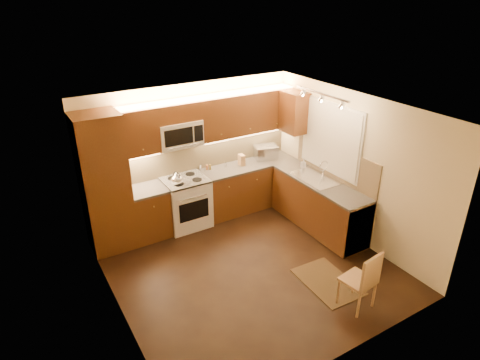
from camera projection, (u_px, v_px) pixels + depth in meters
floor at (250, 267)px, 6.50m from camera, size 4.00×4.00×0.01m
ceiling at (252, 112)px, 5.43m from camera, size 4.00×4.00×0.01m
wall_back at (191, 152)px, 7.51m from camera, size 4.00×0.01×2.50m
wall_front at (352, 271)px, 4.42m from camera, size 4.00×0.01×2.50m
wall_left at (112, 236)px, 5.03m from camera, size 0.01×4.00×2.50m
wall_right at (352, 167)px, 6.90m from camera, size 0.01×4.00×2.50m
pantry at (105, 184)px, 6.55m from camera, size 0.70×0.60×2.30m
base_cab_back_left at (149, 213)px, 7.17m from camera, size 0.62×0.60×0.86m
counter_back_left at (147, 190)px, 6.98m from camera, size 0.62×0.60×0.04m
base_cab_back_right at (249, 186)px, 8.12m from camera, size 1.92×0.60×0.86m
counter_back_right at (249, 165)px, 7.93m from camera, size 1.92×0.60×0.04m
base_cab_right at (319, 205)px, 7.42m from camera, size 0.60×2.00×0.86m
counter_right at (321, 183)px, 7.23m from camera, size 0.60×2.00×0.04m
dishwasher at (347, 223)px, 6.88m from camera, size 0.58×0.60×0.84m
backsplash_back at (209, 152)px, 7.69m from camera, size 3.30×0.02×0.60m
backsplash_right at (335, 162)px, 7.23m from camera, size 0.02×2.00×0.60m
upper_cab_back_left at (138, 131)px, 6.65m from camera, size 0.62×0.35×0.75m
upper_cab_back_right at (246, 113)px, 7.60m from camera, size 1.92×0.35×0.75m
upper_cab_bridge at (177, 112)px, 6.88m from camera, size 0.76×0.35×0.31m
upper_cab_right_corner at (294, 112)px, 7.63m from camera, size 0.35×0.50×0.75m
stove at (186, 202)px, 7.46m from camera, size 0.76×0.65×0.92m
microwave at (179, 133)px, 7.03m from camera, size 0.76×0.38×0.44m
window_frame at (331, 138)px, 7.17m from camera, size 0.03×1.44×1.24m
window_blinds at (330, 138)px, 7.16m from camera, size 0.02×1.36×1.16m
sink at (315, 175)px, 7.30m from camera, size 0.52×0.86×0.15m
faucet at (324, 169)px, 7.36m from camera, size 0.20×0.04×0.30m
track_light_bar at (322, 94)px, 6.48m from camera, size 0.04×1.20×0.03m
kettle at (177, 178)px, 7.03m from camera, size 0.26×0.26×0.24m
toaster_oven at (266, 152)px, 8.13m from camera, size 0.50×0.43×0.26m
knife_block at (242, 160)px, 7.84m from camera, size 0.10×0.16×0.20m
spice_jar_a at (201, 167)px, 7.66m from camera, size 0.06×0.06×0.10m
spice_jar_b at (210, 167)px, 7.66m from camera, size 0.05×0.05×0.10m
spice_jar_c at (226, 165)px, 7.78m from camera, size 0.06×0.06×0.09m
spice_jar_d at (207, 167)px, 7.66m from camera, size 0.05×0.05×0.10m
soap_bottle at (303, 164)px, 7.73m from camera, size 0.08×0.08×0.16m
rug at (328, 282)px, 6.18m from camera, size 0.71×1.03×0.01m
dining_chair at (358, 279)px, 5.55m from camera, size 0.44×0.44×0.89m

